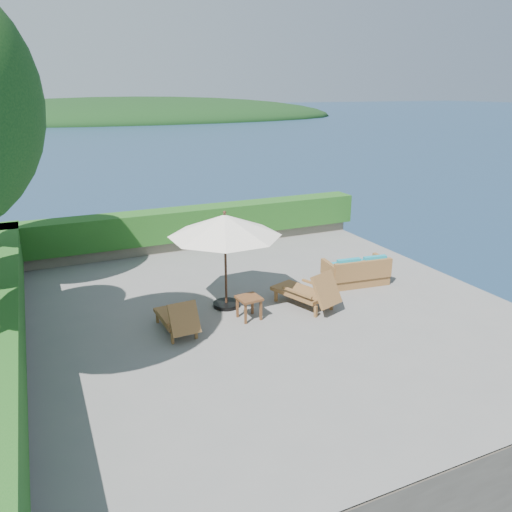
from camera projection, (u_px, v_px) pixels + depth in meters
name	position (u px, v px, depth m)	size (l,w,h in m)	color
ground	(258.00, 310.00, 12.15)	(12.00, 12.00, 0.00)	slate
foundation	(258.00, 366.00, 12.64)	(12.00, 12.00, 3.00)	#585146
ocean	(258.00, 414.00, 13.10)	(600.00, 600.00, 0.00)	#152A43
offshore_island	(135.00, 119.00, 143.87)	(126.00, 57.60, 12.60)	black
planter_wall_far	(190.00, 242.00, 16.93)	(12.00, 0.60, 0.36)	gray
planter_wall_left	(2.00, 350.00, 9.91)	(0.60, 12.00, 0.36)	gray
hedge_far	(189.00, 223.00, 16.72)	(12.40, 0.90, 1.00)	#164C15
patio_umbrella	(225.00, 226.00, 11.70)	(3.60, 3.60, 2.43)	black
lounge_left	(177.00, 318.00, 10.89)	(0.73, 1.54, 0.87)	brown
lounge_right	(308.00, 291.00, 12.16)	(1.26, 1.88, 1.00)	brown
side_table	(249.00, 301.00, 11.55)	(0.56, 0.56, 0.55)	brown
wicker_loveseat	(356.00, 273.00, 13.67)	(1.81, 1.07, 0.84)	brown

